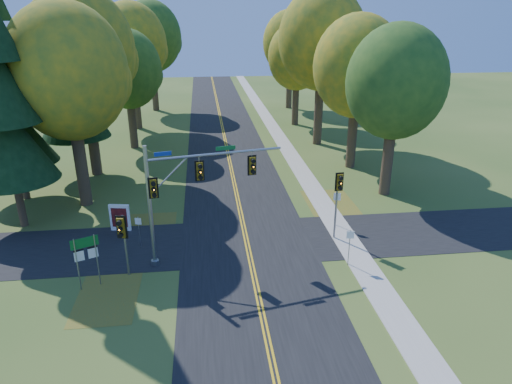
{
  "coord_description": "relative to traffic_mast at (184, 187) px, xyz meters",
  "views": [
    {
      "loc": [
        -2.39,
        -23.11,
        13.27
      ],
      "look_at": [
        0.61,
        2.16,
        3.2
      ],
      "focal_mm": 32.0,
      "sensor_mm": 36.0,
      "label": 1
    }
  ],
  "objects": [
    {
      "name": "sidewalk_east",
      "position": [
        9.73,
        -0.14,
        -4.43
      ],
      "size": [
        1.6,
        160.0,
        0.06
      ],
      "primitive_type": "cube",
      "color": "#9E998E",
      "rests_on": "ground"
    },
    {
      "name": "info_kiosk",
      "position": [
        -4.43,
        4.34,
        -3.56
      ],
      "size": [
        1.32,
        0.42,
        1.81
      ],
      "rotation": [
        0.0,
        0.0,
        -0.19
      ],
      "color": "white",
      "rests_on": "ground"
    },
    {
      "name": "tree_w_c",
      "position": [
        -6.0,
        24.33,
        3.48
      ],
      "size": [
        6.8,
        6.8,
        11.91
      ],
      "color": "#38281C",
      "rests_on": "ground"
    },
    {
      "name": "tree_e_a",
      "position": [
        15.1,
        8.64,
        4.07
      ],
      "size": [
        7.2,
        7.2,
        12.73
      ],
      "color": "#38281C",
      "rests_on": "ground"
    },
    {
      "name": "road_cross",
      "position": [
        3.53,
        1.86,
        -4.46
      ],
      "size": [
        60.0,
        6.0,
        0.02
      ],
      "primitive_type": "cube",
      "color": "black",
      "rests_on": "ground"
    },
    {
      "name": "centerline_left",
      "position": [
        3.43,
        -0.14,
        -4.44
      ],
      "size": [
        0.1,
        160.0,
        0.01
      ],
      "primitive_type": "cube",
      "color": "gold",
      "rests_on": "road_main"
    },
    {
      "name": "ground",
      "position": [
        3.53,
        -0.14,
        -4.46
      ],
      "size": [
        160.0,
        160.0,
        0.0
      ],
      "primitive_type": "plane",
      "color": "#2D4C1A",
      "rests_on": "ground"
    },
    {
      "name": "tree_w_a",
      "position": [
        -7.59,
        9.25,
        5.02
      ],
      "size": [
        8.0,
        8.0,
        14.15
      ],
      "color": "#38281C",
      "rests_on": "ground"
    },
    {
      "name": "tree_e_e",
      "position": [
        14.01,
        43.44,
        4.73
      ],
      "size": [
        7.8,
        7.8,
        13.74
      ],
      "color": "#38281C",
      "rests_on": "ground"
    },
    {
      "name": "reg_sign_e_south",
      "position": [
        8.93,
        -1.64,
        -2.97
      ],
      "size": [
        0.42,
        0.09,
        2.19
      ],
      "rotation": [
        0.0,
        0.0,
        -0.13
      ],
      "color": "gray",
      "rests_on": "ground"
    },
    {
      "name": "ped_signal_pole",
      "position": [
        -3.23,
        -1.44,
        -1.78
      ],
      "size": [
        0.56,
        0.66,
        3.61
      ],
      "rotation": [
        0.0,
        0.0,
        -0.21
      ],
      "color": "gray",
      "rests_on": "ground"
    },
    {
      "name": "centerline_right",
      "position": [
        3.63,
        -0.14,
        -4.44
      ],
      "size": [
        0.1,
        160.0,
        0.01
      ],
      "primitive_type": "cube",
      "color": "gold",
      "rests_on": "road_main"
    },
    {
      "name": "pine_c",
      "position": [
        -9.47,
        15.86,
        5.23
      ],
      "size": [
        5.6,
        5.6,
        20.56
      ],
      "color": "#38281C",
      "rests_on": "ground"
    },
    {
      "name": "leaf_patch_w_far",
      "position": [
        -3.97,
        -3.14,
        -4.46
      ],
      "size": [
        3.0,
        5.0,
        0.0
      ],
      "primitive_type": "cube",
      "color": "brown",
      "rests_on": "ground"
    },
    {
      "name": "traffic_mast",
      "position": [
        0.0,
        0.0,
        0.0
      ],
      "size": [
        7.51,
        2.01,
        6.94
      ],
      "rotation": [
        0.0,
        0.0,
        0.21
      ],
      "color": "gray",
      "rests_on": "ground"
    },
    {
      "name": "east_signal_pole",
      "position": [
        9.06,
        1.43,
        -1.09
      ],
      "size": [
        0.52,
        0.59,
        4.45
      ],
      "rotation": [
        0.0,
        0.0,
        0.08
      ],
      "color": "gray",
      "rests_on": "ground"
    },
    {
      "name": "tree_e_c",
      "position": [
        13.42,
        23.55,
        6.2
      ],
      "size": [
        8.8,
        8.8,
        15.79
      ],
      "color": "#38281C",
      "rests_on": "ground"
    },
    {
      "name": "tree_e_d",
      "position": [
        12.8,
        32.73,
        3.77
      ],
      "size": [
        7.0,
        7.0,
        12.32
      ],
      "color": "#38281C",
      "rests_on": "ground"
    },
    {
      "name": "reg_sign_e_north",
      "position": [
        9.63,
        3.37,
        -2.81
      ],
      "size": [
        0.45,
        0.15,
        2.42
      ],
      "rotation": [
        0.0,
        0.0,
        -0.26
      ],
      "color": "gray",
      "rests_on": "ground"
    },
    {
      "name": "reg_sign_w",
      "position": [
        -2.91,
        1.87,
        -3.09
      ],
      "size": [
        0.38,
        0.11,
        2.0
      ],
      "rotation": [
        0.0,
        0.0,
        -0.23
      ],
      "color": "gray",
      "rests_on": "ground"
    },
    {
      "name": "road_main",
      "position": [
        3.53,
        -0.14,
        -4.45
      ],
      "size": [
        8.0,
        160.0,
        0.02
      ],
      "primitive_type": "cube",
      "color": "black",
      "rests_on": "ground"
    },
    {
      "name": "tree_w_e",
      "position": [
        -5.39,
        43.95,
        5.61
      ],
      "size": [
        8.4,
        8.4,
        14.97
      ],
      "color": "#38281C",
      "rests_on": "ground"
    },
    {
      "name": "route_sign_cluster",
      "position": [
        -4.97,
        -2.2,
        -2.41
      ],
      "size": [
        1.25,
        0.6,
        2.91
      ],
      "rotation": [
        0.0,
        0.0,
        0.43
      ],
      "color": "gray",
      "rests_on": "ground"
    },
    {
      "name": "leaf_patch_e",
      "position": [
        10.33,
        5.86,
        -4.46
      ],
      "size": [
        3.5,
        8.0,
        0.0
      ],
      "primitive_type": "cube",
      "color": "brown",
      "rests_on": "ground"
    },
    {
      "name": "leaf_patch_w_near",
      "position": [
        -2.97,
        3.86,
        -4.46
      ],
      "size": [
        4.0,
        6.0,
        0.0
      ],
      "primitive_type": "cube",
      "color": "brown",
      "rests_on": "ground"
    },
    {
      "name": "tree_w_d",
      "position": [
        -6.59,
        33.05,
        5.31
      ],
      "size": [
        8.2,
        8.2,
        14.56
      ],
      "color": "#38281C",
      "rests_on": "ground"
    },
    {
      "name": "tree_e_b",
      "position": [
        14.5,
        15.44,
        4.43
      ],
      "size": [
        7.6,
        7.6,
        13.33
      ],
      "color": "#38281C",
      "rests_on": "ground"
    },
    {
      "name": "tree_w_b",
      "position": [
        -8.19,
        16.15,
        5.9
      ],
      "size": [
        8.6,
        8.6,
        15.38
      ],
      "color": "#38281C",
      "rests_on": "ground"
    },
    {
      "name": "pine_b",
      "position": [
        -12.47,
        10.86,
        3.7
      ],
      "size": [
        5.6,
        5.6,
        17.31
      ],
      "color": "#38281C",
      "rests_on": "ground"
    }
  ]
}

